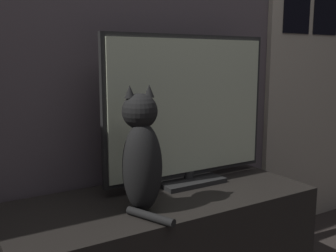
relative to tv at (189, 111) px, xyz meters
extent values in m
cube|color=black|center=(-0.19, -0.09, -0.53)|extent=(1.22, 0.50, 0.44)
cube|color=black|center=(0.00, 0.00, -0.30)|extent=(0.29, 0.17, 0.02)
cylinder|color=black|center=(0.00, 0.00, -0.28)|extent=(0.04, 0.04, 0.03)
cube|color=black|center=(0.00, 0.00, 0.02)|extent=(0.78, 0.02, 0.60)
cube|color=beige|center=(0.00, -0.01, 0.02)|extent=(0.75, 0.01, 0.56)
ellipsoid|color=black|center=(-0.32, -0.19, -0.15)|extent=(0.16, 0.15, 0.32)
ellipsoid|color=silver|center=(-0.31, -0.14, -0.17)|extent=(0.09, 0.06, 0.18)
sphere|color=black|center=(-0.32, -0.16, 0.04)|extent=(0.15, 0.15, 0.13)
cone|color=black|center=(-0.35, -0.15, 0.11)|extent=(0.04, 0.04, 0.04)
cone|color=black|center=(-0.28, -0.17, 0.11)|extent=(0.04, 0.04, 0.04)
cylinder|color=black|center=(-0.34, -0.28, -0.30)|extent=(0.10, 0.19, 0.03)
cube|color=#B2A893|center=(1.04, 0.17, 0.27)|extent=(0.84, 0.03, 2.05)
cube|color=black|center=(0.80, 0.15, 0.47)|extent=(0.20, 0.01, 0.22)
cube|color=black|center=(1.04, 0.15, 0.47)|extent=(0.20, 0.01, 0.22)
camera|label=1|loc=(-0.93, -1.37, 0.22)|focal=42.00mm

